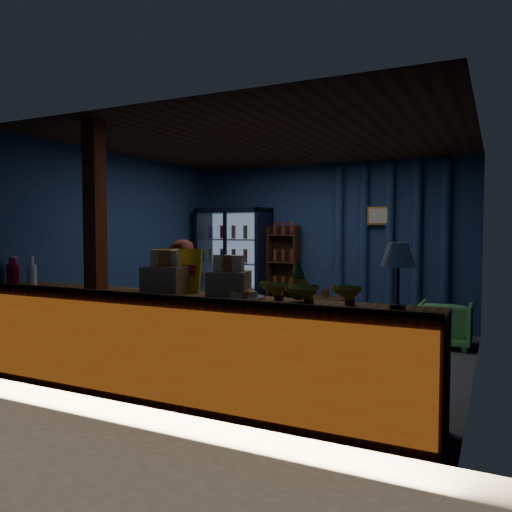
{
  "coord_description": "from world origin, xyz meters",
  "views": [
    {
      "loc": [
        2.51,
        -5.6,
        1.53
      ],
      "look_at": [
        -0.13,
        -0.2,
        1.22
      ],
      "focal_mm": 35.0,
      "sensor_mm": 36.0,
      "label": 1
    }
  ],
  "objects_px": {
    "table_lamp": "(398,257)",
    "green_chair": "(446,324)",
    "shopkeeper": "(181,309)",
    "pastry_tray": "(241,296)"
  },
  "relations": [
    {
      "from": "shopkeeper",
      "to": "green_chair",
      "type": "height_order",
      "value": "shopkeeper"
    },
    {
      "from": "shopkeeper",
      "to": "pastry_tray",
      "type": "relative_size",
      "value": 3.47
    },
    {
      "from": "green_chair",
      "to": "table_lamp",
      "type": "xyz_separation_m",
      "value": [
        -0.05,
        -3.22,
        1.04
      ]
    },
    {
      "from": "shopkeeper",
      "to": "table_lamp",
      "type": "xyz_separation_m",
      "value": [
        2.27,
        -0.52,
        0.62
      ]
    },
    {
      "from": "shopkeeper",
      "to": "green_chair",
      "type": "xyz_separation_m",
      "value": [
        2.32,
        2.71,
        -0.42
      ]
    },
    {
      "from": "table_lamp",
      "to": "pastry_tray",
      "type": "bearing_deg",
      "value": 179.39
    },
    {
      "from": "pastry_tray",
      "to": "table_lamp",
      "type": "xyz_separation_m",
      "value": [
        1.31,
        -0.01,
        0.36
      ]
    },
    {
      "from": "table_lamp",
      "to": "green_chair",
      "type": "bearing_deg",
      "value": 89.07
    },
    {
      "from": "green_chair",
      "to": "table_lamp",
      "type": "height_order",
      "value": "table_lamp"
    },
    {
      "from": "green_chair",
      "to": "pastry_tray",
      "type": "distance_m",
      "value": 3.55
    }
  ]
}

